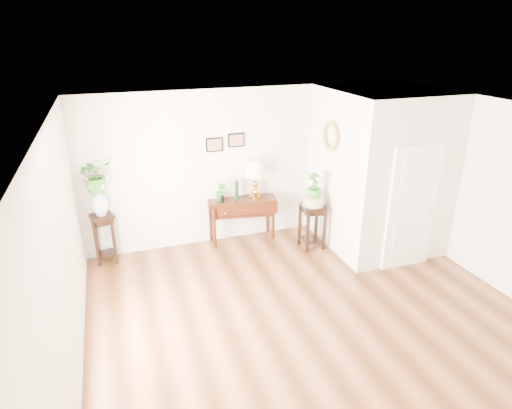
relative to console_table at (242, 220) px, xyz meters
name	(u,v)px	position (x,y,z in m)	size (l,w,h in m)	color
floor	(312,317)	(0.21, -2.57, -0.42)	(6.00, 5.50, 0.02)	brown
ceiling	(324,116)	(0.21, -2.57, 2.38)	(6.00, 5.50, 0.02)	white
wall_back	(250,165)	(0.21, 0.18, 0.98)	(6.00, 0.02, 2.80)	silver
wall_front	(493,384)	(0.21, -5.32, 0.98)	(6.00, 0.02, 2.80)	silver
wall_left	(62,266)	(-2.79, -2.57, 0.98)	(0.02, 5.50, 2.80)	silver
wall_right	(500,198)	(3.21, -2.57, 0.98)	(0.02, 5.50, 2.80)	silver
partition	(378,169)	(2.31, -0.79, 0.98)	(1.80, 1.95, 2.80)	silver
door	(412,208)	(2.31, -1.79, 0.63)	(0.90, 0.05, 2.10)	white
art_print_left	(214,145)	(-0.44, 0.16, 1.43)	(0.30, 0.02, 0.25)	black
art_print_right	(236,140)	(-0.04, 0.16, 1.48)	(0.30, 0.02, 0.25)	black
wall_ornament	(331,136)	(1.37, -0.67, 1.63)	(0.51, 0.51, 0.07)	#A28C42
console_table	(242,220)	(0.00, 0.00, 0.00)	(1.25, 0.42, 0.84)	black
table_lamp	(255,179)	(0.26, 0.00, 0.77)	(0.41, 0.41, 0.72)	gold
green_vase	(237,191)	(-0.09, 0.00, 0.59)	(0.07, 0.07, 0.36)	black
potted_plant	(221,192)	(-0.39, 0.00, 0.60)	(0.20, 0.16, 0.35)	#347D28
plant_stand_a	(105,238)	(-2.44, 0.00, 0.02)	(0.34, 0.34, 0.87)	black
porcelain_vase	(99,202)	(-2.44, 0.00, 0.68)	(0.27, 0.27, 0.46)	white
lily_arrangement	(95,175)	(-2.44, 0.00, 1.14)	(0.53, 0.46, 0.59)	#347D28
plant_stand_b	(312,226)	(1.11, -0.68, 0.00)	(0.39, 0.39, 0.83)	black
ceramic_bowl	(313,201)	(1.11, -0.68, 0.50)	(0.38, 0.38, 0.17)	#B4AE97
narcissus	(314,186)	(1.11, -0.68, 0.76)	(0.26, 0.26, 0.46)	#347D28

